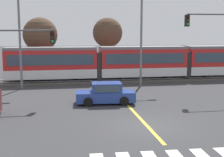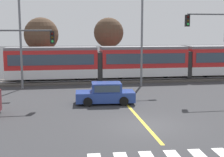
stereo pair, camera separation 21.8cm
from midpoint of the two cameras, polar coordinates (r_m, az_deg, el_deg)
The scene contains 13 objects.
ground_plane at distance 17.48m, azimuth 6.58°, elevation -8.62°, with size 200.00×200.00×0.00m, color #333335.
track_bed at distance 32.74m, azimuth -0.89°, elevation -0.32°, with size 120.00×4.00×0.18m, color #4C4742.
rail_near at distance 32.01m, azimuth -0.70°, elevation -0.27°, with size 120.00×0.08×0.10m, color #939399.
rail_far at distance 33.42m, azimuth -1.06°, elevation 0.10°, with size 120.00×0.08×0.10m, color #939399.
light_rail_tram at distance 33.27m, azimuth 5.90°, elevation 3.17°, with size 28.00×2.64×3.43m.
lane_centre_line at distance 22.62m, azimuth 2.87°, elevation -4.59°, with size 0.20×16.94×0.01m, color gold.
sedan_crossing at distance 22.53m, azimuth -0.95°, elevation -2.82°, with size 4.30×2.12×1.52m.
traffic_light_mid_right at distance 26.21m, azimuth 19.14°, elevation 6.78°, with size 4.25×0.38×6.80m.
traffic_light_mid_left at distance 23.26m, azimuth -16.70°, elevation 4.82°, with size 4.25×0.38×5.57m.
street_lamp_west at distance 29.09m, azimuth -15.79°, elevation 7.50°, with size 2.21×0.28×8.38m.
street_lamp_centre at distance 29.69m, azimuth 6.06°, elevation 8.47°, with size 2.18×0.28×9.08m.
bare_tree_west at distance 36.08m, azimuth -12.65°, elevation 7.80°, with size 3.84×3.84×6.74m.
bare_tree_east at distance 37.71m, azimuth -0.45°, elevation 8.35°, with size 3.57×3.57×6.82m.
Camera 2 is at (-4.44, -16.09, 5.15)m, focal length 50.00 mm.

